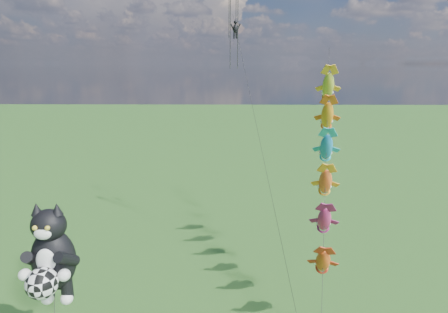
{
  "coord_description": "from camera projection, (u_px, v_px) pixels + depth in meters",
  "views": [
    {
      "loc": [
        10.43,
        -18.69,
        17.81
      ],
      "look_at": [
        9.98,
        11.71,
        10.26
      ],
      "focal_mm": 30.0,
      "sensor_mm": 36.0,
      "label": 1
    }
  ],
  "objects": [
    {
      "name": "cat_kite_rig",
      "position": [
        51.0,
        257.0,
        21.06
      ],
      "size": [
        2.87,
        4.35,
        10.39
      ],
      "rotation": [
        0.0,
        0.0,
        0.21
      ],
      "color": "brown",
      "rests_on": "ground"
    },
    {
      "name": "parafoil_rig",
      "position": [
        237.0,
        25.0,
        34.63
      ],
      "size": [
        5.33,
        16.89,
        27.73
      ],
      "rotation": [
        0.0,
        0.0,
        0.36
      ],
      "color": "brown",
      "rests_on": "ground"
    },
    {
      "name": "fish_windsock_rig",
      "position": [
        326.0,
        164.0,
        27.0
      ],
      "size": [
        3.63,
        15.64,
        19.14
      ],
      "rotation": [
        0.0,
        0.0,
        0.11
      ],
      "color": "brown",
      "rests_on": "ground"
    }
  ]
}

